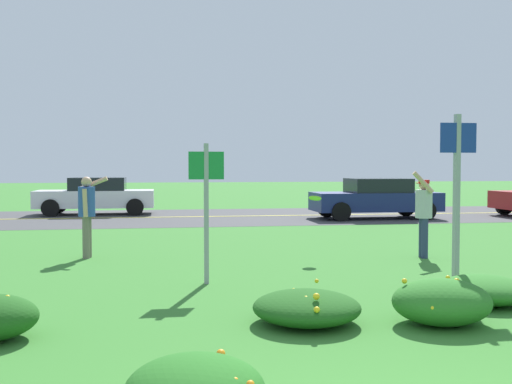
% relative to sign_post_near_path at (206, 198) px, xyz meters
% --- Properties ---
extents(ground_plane, '(120.00, 120.00, 0.00)m').
position_rel_sign_post_near_path_xyz_m(ground_plane, '(0.96, 3.03, -1.37)').
color(ground_plane, '#387A2D').
extents(highway_strip, '(120.00, 7.86, 0.01)m').
position_rel_sign_post_near_path_xyz_m(highway_strip, '(0.96, 12.88, -1.36)').
color(highway_strip, '#424244').
rests_on(highway_strip, ground).
extents(highway_center_stripe, '(120.00, 0.16, 0.00)m').
position_rel_sign_post_near_path_xyz_m(highway_center_stripe, '(0.96, 12.88, -1.36)').
color(highway_center_stripe, yellow).
rests_on(highway_center_stripe, ground).
extents(daylily_clump_front_right, '(1.18, 1.02, 0.54)m').
position_rel_sign_post_near_path_xyz_m(daylily_clump_front_right, '(2.55, -2.93, -1.09)').
color(daylily_clump_front_right, '#2D7526').
rests_on(daylily_clump_front_right, ground).
extents(daylily_clump_front_left, '(1.29, 1.29, 0.44)m').
position_rel_sign_post_near_path_xyz_m(daylily_clump_front_left, '(0.99, -2.63, -1.17)').
color(daylily_clump_front_left, '#1E5619').
rests_on(daylily_clump_front_left, ground).
extents(daylily_clump_front_center, '(1.21, 1.24, 0.38)m').
position_rel_sign_post_near_path_xyz_m(daylily_clump_front_center, '(3.65, -1.99, -1.18)').
color(daylily_clump_front_center, '#2D7526').
rests_on(daylily_clump_front_center, ground).
extents(sign_post_near_path, '(0.56, 0.10, 2.24)m').
position_rel_sign_post_near_path_xyz_m(sign_post_near_path, '(0.00, 0.00, 0.00)').
color(sign_post_near_path, '#93969B').
rests_on(sign_post_near_path, ground).
extents(sign_post_by_roadside, '(0.56, 0.10, 2.65)m').
position_rel_sign_post_near_path_xyz_m(sign_post_by_roadside, '(3.63, -1.21, 0.23)').
color(sign_post_by_roadside, '#93969B').
rests_on(sign_post_by_roadside, ground).
extents(person_thrower_blue_shirt, '(0.59, 0.52, 1.67)m').
position_rel_sign_post_near_path_xyz_m(person_thrower_blue_shirt, '(-2.20, 3.09, -0.36)').
color(person_thrower_blue_shirt, '#2D4C9E').
rests_on(person_thrower_blue_shirt, ground).
extents(person_catcher_red_cap_gray_shirt, '(0.50, 0.51, 1.78)m').
position_rel_sign_post_near_path_xyz_m(person_catcher_red_cap_gray_shirt, '(4.61, 2.05, -0.38)').
color(person_catcher_red_cap_gray_shirt, '#B2B2B7').
rests_on(person_catcher_red_cap_gray_shirt, ground).
extents(frisbee_lime, '(0.27, 0.25, 0.15)m').
position_rel_sign_post_near_path_xyz_m(frisbee_lime, '(2.38, 2.27, -0.14)').
color(frisbee_lime, '#8CD133').
extents(car_navy_center_left, '(4.50, 2.00, 1.45)m').
position_rel_sign_post_near_path_xyz_m(car_navy_center_left, '(6.97, 11.11, -0.63)').
color(car_navy_center_left, navy).
rests_on(car_navy_center_left, ground).
extents(car_white_center_right, '(4.50, 2.00, 1.45)m').
position_rel_sign_post_near_path_xyz_m(car_white_center_right, '(-3.19, 14.64, -0.63)').
color(car_white_center_right, silver).
rests_on(car_white_center_right, ground).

